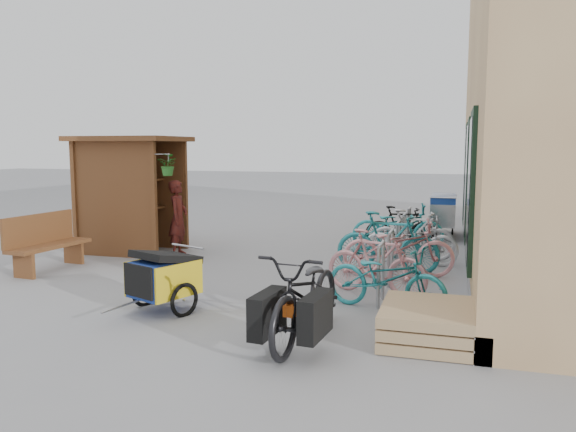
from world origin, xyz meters
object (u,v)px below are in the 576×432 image
(cargo_bike, at_px, (307,296))
(bike_1, at_px, (376,263))
(shopping_carts, at_px, (443,212))
(bike_4, at_px, (410,241))
(kiosk, at_px, (127,178))
(bike_3, at_px, (387,243))
(bench, at_px, (46,242))
(bike_0, at_px, (386,278))
(person_kiosk, at_px, (178,218))
(bike_6, at_px, (398,227))
(child_trailer, at_px, (164,276))
(bike_2, at_px, (398,248))
(bike_5, at_px, (412,235))
(pallet_stack, at_px, (427,323))
(bike_7, at_px, (401,227))

(cargo_bike, bearing_deg, bike_1, 83.34)
(shopping_carts, relative_size, bike_4, 1.15)
(kiosk, xyz_separation_m, bike_3, (5.44, -0.50, -1.01))
(bench, relative_size, bike_0, 0.96)
(cargo_bike, height_order, person_kiosk, person_kiosk)
(bike_0, bearing_deg, bike_6, 20.25)
(bike_0, bearing_deg, cargo_bike, 171.03)
(child_trailer, xyz_separation_m, person_kiosk, (-1.65, 3.58, 0.29))
(kiosk, height_order, bike_2, kiosk)
(bike_1, height_order, bike_5, bike_5)
(cargo_bike, relative_size, bike_5, 1.27)
(person_kiosk, bearing_deg, bike_6, -74.72)
(bike_4, height_order, bike_6, bike_6)
(cargo_bike, relative_size, bike_1, 1.28)
(bike_2, relative_size, bike_5, 1.14)
(shopping_carts, distance_m, bike_2, 4.68)
(pallet_stack, height_order, bike_0, bike_0)
(cargo_bike, height_order, bike_0, cargo_bike)
(bench, xyz_separation_m, bike_6, (5.80, 3.74, -0.01))
(kiosk, bearing_deg, bike_7, 20.17)
(bike_4, bearing_deg, bike_0, 176.45)
(bike_4, xyz_separation_m, bike_6, (-0.37, 1.41, 0.05))
(bike_1, xyz_separation_m, bike_7, (-0.01, 4.03, -0.02))
(kiosk, xyz_separation_m, bike_7, (5.44, 2.00, -1.09))
(child_trailer, bearing_deg, bike_5, 78.45)
(bike_7, bearing_deg, bike_5, -171.18)
(bike_3, height_order, bike_7, bike_3)
(bench, xyz_separation_m, bike_4, (6.17, 2.33, -0.06))
(person_kiosk, bearing_deg, bike_4, -92.95)
(bike_3, relative_size, bike_6, 0.93)
(bike_2, distance_m, bike_4, 1.02)
(pallet_stack, relative_size, bike_4, 0.69)
(bench, distance_m, person_kiosk, 2.53)
(child_trailer, height_order, bike_4, bike_4)
(pallet_stack, height_order, bike_7, bike_7)
(person_kiosk, height_order, bike_1, person_kiosk)
(bike_2, xyz_separation_m, bike_6, (-0.24, 2.42, 0.01))
(bike_2, distance_m, bike_7, 2.70)
(bike_4, bearing_deg, bike_7, 9.00)
(kiosk, distance_m, bike_6, 5.76)
(cargo_bike, height_order, bike_7, cargo_bike)
(bike_0, bearing_deg, bike_7, 19.56)
(cargo_bike, bearing_deg, bike_5, 86.41)
(child_trailer, bearing_deg, bench, 174.97)
(bike_7, bearing_deg, bike_0, 176.14)
(person_kiosk, xyz_separation_m, bike_5, (4.58, 0.90, -0.27))
(person_kiosk, bearing_deg, bike_0, -129.05)
(cargo_bike, distance_m, bike_0, 1.64)
(kiosk, bearing_deg, bike_6, 17.73)
(bench, height_order, child_trailer, bench)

